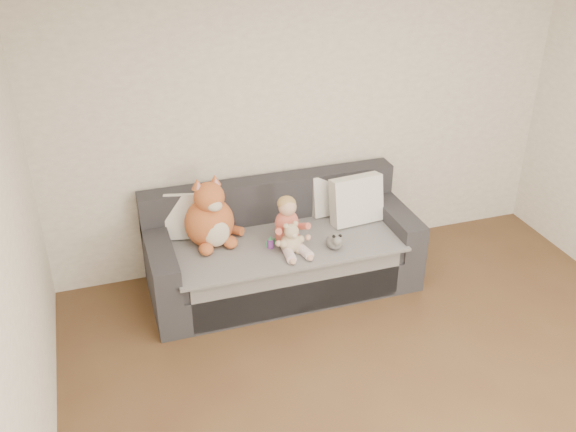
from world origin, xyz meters
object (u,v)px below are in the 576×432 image
object	(u,v)px
sippy_cup	(270,242)
sofa	(281,252)
teddy_bear	(291,240)
toddler	(288,226)
plush_cat	(210,219)

from	to	relation	value
sippy_cup	sofa	bearing A→B (deg)	50.17
teddy_bear	sippy_cup	world-z (taller)	teddy_bear
toddler	plush_cat	size ratio (longest dim) A/B	0.71
sippy_cup	teddy_bear	bearing A→B (deg)	-39.71
toddler	plush_cat	distance (m)	0.62
plush_cat	sippy_cup	distance (m)	0.51
sofa	teddy_bear	bearing A→B (deg)	-90.58
toddler	teddy_bear	distance (m)	0.12
teddy_bear	sippy_cup	bearing A→B (deg)	130.50
toddler	teddy_bear	world-z (taller)	toddler
sofa	plush_cat	xyz separation A→B (m)	(-0.57, 0.05, 0.39)
plush_cat	teddy_bear	size ratio (longest dim) A/B	2.25
teddy_bear	toddler	bearing A→B (deg)	74.33
sofa	toddler	world-z (taller)	toddler
teddy_bear	sippy_cup	size ratio (longest dim) A/B	2.64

